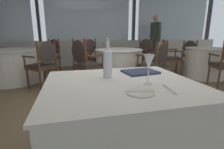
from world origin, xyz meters
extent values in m
plane|color=#756047|center=(0.00, 0.00, 0.00)|extent=(13.07, 13.07, 0.00)
cube|color=beige|center=(0.00, 3.64, 0.42)|extent=(10.06, 0.12, 0.85)
cube|color=silver|center=(0.00, 3.66, 1.72)|extent=(2.77, 0.02, 1.74)
cube|color=#333338|center=(-1.58, 3.64, 1.72)|extent=(0.08, 0.14, 1.74)
cube|color=silver|center=(3.15, 3.66, 1.72)|extent=(2.77, 0.02, 1.74)
cube|color=#333338|center=(1.58, 3.64, 1.72)|extent=(0.08, 0.14, 1.74)
cube|color=#333338|center=(4.73, 3.64, 1.72)|extent=(0.08, 0.14, 1.74)
cube|color=silver|center=(-0.29, -1.06, 0.73)|extent=(1.16, 1.04, 0.02)
cube|color=silver|center=(-0.29, -1.06, 0.36)|extent=(1.12, 1.00, 0.72)
cylinder|color=silver|center=(-0.24, -1.33, 0.75)|extent=(0.18, 0.18, 0.01)
cube|color=silver|center=(-0.24, -1.33, 0.75)|extent=(0.19, 0.05, 0.00)
cube|color=silver|center=(-0.03, -1.31, 0.74)|extent=(0.04, 0.20, 0.00)
cylinder|color=white|center=(-0.36, -0.89, 0.85)|extent=(0.07, 0.07, 0.22)
cone|color=white|center=(-0.36, -0.89, 0.97)|extent=(0.07, 0.07, 0.03)
cylinder|color=white|center=(-0.36, -0.89, 1.02)|extent=(0.03, 0.03, 0.06)
sphere|color=silver|center=(-0.36, -0.89, 1.06)|extent=(0.03, 0.03, 0.03)
cylinder|color=white|center=(-0.11, -1.16, 0.74)|extent=(0.06, 0.06, 0.00)
cylinder|color=white|center=(-0.11, -1.16, 0.80)|extent=(0.01, 0.01, 0.10)
cone|color=white|center=(-0.11, -1.16, 0.91)|extent=(0.08, 0.08, 0.11)
cube|color=#2D3856|center=(-0.02, -0.81, 0.75)|extent=(0.34, 0.28, 0.02)
cylinder|color=silver|center=(0.43, 1.52, 0.73)|extent=(1.10, 1.10, 0.02)
cylinder|color=silver|center=(0.43, 1.52, 0.36)|extent=(1.07, 1.07, 0.72)
cube|color=brown|center=(-0.33, 1.05, 0.45)|extent=(0.63, 0.63, 0.05)
cube|color=#383333|center=(-0.33, 1.05, 0.50)|extent=(0.58, 0.58, 0.04)
cylinder|color=brown|center=(-0.26, 1.33, 0.21)|extent=(0.04, 0.04, 0.43)
cylinder|color=brown|center=(-0.06, 0.99, 0.21)|extent=(0.04, 0.04, 0.43)
cylinder|color=brown|center=(-0.60, 1.12, 0.21)|extent=(0.04, 0.04, 0.43)
cylinder|color=brown|center=(-0.40, 0.78, 0.21)|extent=(0.04, 0.04, 0.43)
cylinder|color=brown|center=(-0.60, 1.12, 0.74)|extent=(0.04, 0.04, 0.52)
cylinder|color=brown|center=(-0.40, 0.78, 0.74)|extent=(0.04, 0.04, 0.52)
ellipsoid|color=#383333|center=(-0.51, 0.94, 0.77)|extent=(0.25, 0.36, 0.44)
torus|color=brown|center=(-0.51, 0.94, 0.77)|extent=(0.26, 0.40, 0.45)
cube|color=brown|center=(-0.44, 1.28, 0.70)|extent=(0.33, 0.22, 0.03)
cylinder|color=brown|center=(-0.32, 1.35, 0.59)|extent=(0.03, 0.03, 0.22)
cube|color=brown|center=(-0.18, 0.85, 0.70)|extent=(0.33, 0.22, 0.03)
cylinder|color=brown|center=(-0.06, 0.93, 0.59)|extent=(0.03, 0.03, 0.22)
cube|color=brown|center=(0.89, 0.76, 0.45)|extent=(0.63, 0.63, 0.05)
cube|color=#383333|center=(0.89, 0.76, 0.50)|extent=(0.58, 0.58, 0.04)
cylinder|color=brown|center=(0.62, 0.82, 0.21)|extent=(0.04, 0.04, 0.43)
cylinder|color=brown|center=(0.96, 1.03, 0.21)|extent=(0.04, 0.04, 0.43)
cylinder|color=brown|center=(0.83, 0.48, 0.21)|extent=(0.04, 0.04, 0.43)
cylinder|color=brown|center=(1.17, 0.69, 0.21)|extent=(0.04, 0.04, 0.43)
cylinder|color=brown|center=(0.83, 0.48, 0.71)|extent=(0.04, 0.04, 0.46)
cylinder|color=brown|center=(1.17, 0.69, 0.71)|extent=(0.04, 0.04, 0.46)
ellipsoid|color=#383333|center=(1.00, 0.57, 0.73)|extent=(0.36, 0.25, 0.39)
torus|color=brown|center=(1.00, 0.57, 0.73)|extent=(0.36, 0.24, 0.40)
cube|color=brown|center=(0.67, 0.64, 0.70)|extent=(0.22, 0.33, 0.03)
cylinder|color=brown|center=(0.59, 0.77, 0.59)|extent=(0.03, 0.03, 0.22)
cube|color=brown|center=(1.10, 0.91, 0.70)|extent=(0.22, 0.33, 0.03)
cylinder|color=brown|center=(1.02, 1.03, 0.59)|extent=(0.03, 0.03, 0.22)
cube|color=brown|center=(1.19, 1.98, 0.45)|extent=(0.63, 0.63, 0.05)
cube|color=#383333|center=(1.19, 1.98, 0.49)|extent=(0.58, 0.58, 0.04)
cylinder|color=brown|center=(1.12, 1.71, 0.21)|extent=(0.04, 0.04, 0.42)
cylinder|color=brown|center=(0.91, 2.05, 0.21)|extent=(0.04, 0.04, 0.42)
cylinder|color=brown|center=(1.46, 1.91, 0.21)|extent=(0.04, 0.04, 0.42)
cylinder|color=brown|center=(1.26, 2.25, 0.21)|extent=(0.04, 0.04, 0.42)
cylinder|color=brown|center=(1.46, 1.91, 0.72)|extent=(0.04, 0.04, 0.49)
cylinder|color=brown|center=(1.26, 2.25, 0.72)|extent=(0.04, 0.04, 0.49)
ellipsoid|color=#383333|center=(1.37, 2.09, 0.74)|extent=(0.25, 0.36, 0.41)
torus|color=brown|center=(1.37, 2.09, 0.74)|extent=(0.25, 0.38, 0.42)
cube|color=brown|center=(1.30, 1.76, 0.69)|extent=(0.33, 0.22, 0.03)
cylinder|color=brown|center=(1.18, 1.68, 0.58)|extent=(0.03, 0.03, 0.22)
cube|color=brown|center=(1.04, 2.18, 0.69)|extent=(0.33, 0.22, 0.03)
cylinder|color=brown|center=(0.92, 2.11, 0.58)|extent=(0.03, 0.03, 0.22)
cube|color=brown|center=(-0.03, 2.28, 0.43)|extent=(0.63, 0.63, 0.05)
cube|color=#383333|center=(-0.03, 2.28, 0.47)|extent=(0.58, 0.58, 0.04)
cylinder|color=brown|center=(0.24, 2.21, 0.20)|extent=(0.04, 0.04, 0.40)
cylinder|color=brown|center=(-0.10, 2.00, 0.20)|extent=(0.04, 0.04, 0.40)
cylinder|color=brown|center=(0.03, 2.55, 0.20)|extent=(0.04, 0.04, 0.40)
cylinder|color=brown|center=(-0.31, 2.34, 0.20)|extent=(0.04, 0.04, 0.40)
cylinder|color=brown|center=(0.03, 2.55, 0.71)|extent=(0.04, 0.04, 0.50)
cylinder|color=brown|center=(-0.31, 2.34, 0.71)|extent=(0.04, 0.04, 0.50)
ellipsoid|color=#383333|center=(-0.15, 2.46, 0.73)|extent=(0.36, 0.25, 0.42)
torus|color=brown|center=(-0.15, 2.46, 0.73)|extent=(0.39, 0.25, 0.44)
cube|color=brown|center=(0.19, 2.39, 0.67)|extent=(0.22, 0.33, 0.03)
cylinder|color=brown|center=(0.26, 2.27, 0.56)|extent=(0.03, 0.03, 0.22)
cube|color=brown|center=(-0.24, 2.13, 0.67)|extent=(0.22, 0.33, 0.03)
cylinder|color=brown|center=(-0.16, 2.01, 0.56)|extent=(0.03, 0.03, 0.22)
cylinder|color=silver|center=(-1.96, 2.04, 0.73)|extent=(1.32, 1.32, 0.02)
cylinder|color=silver|center=(-1.96, 2.04, 0.36)|extent=(1.28, 1.28, 0.72)
cube|color=brown|center=(-1.25, 1.34, 0.43)|extent=(0.65, 0.65, 0.05)
cube|color=#383333|center=(-1.25, 1.34, 0.48)|extent=(0.60, 0.60, 0.04)
cylinder|color=brown|center=(-1.53, 1.33, 0.20)|extent=(0.04, 0.04, 0.41)
cylinder|color=brown|center=(-1.25, 1.62, 0.20)|extent=(0.04, 0.04, 0.41)
cylinder|color=brown|center=(-1.25, 1.05, 0.20)|extent=(0.04, 0.04, 0.41)
cylinder|color=brown|center=(-0.97, 1.34, 0.20)|extent=(0.04, 0.04, 0.41)
cylinder|color=brown|center=(-1.25, 1.05, 0.71)|extent=(0.04, 0.04, 0.51)
cylinder|color=brown|center=(-0.97, 1.34, 0.71)|extent=(0.04, 0.04, 0.51)
ellipsoid|color=#383333|center=(-1.10, 1.18, 0.74)|extent=(0.31, 0.31, 0.43)
torus|color=brown|center=(-1.10, 1.18, 0.74)|extent=(0.33, 0.34, 0.44)
cube|color=brown|center=(-1.44, 1.17, 0.68)|extent=(0.29, 0.28, 0.03)
cylinder|color=brown|center=(-1.54, 1.27, 0.57)|extent=(0.03, 0.03, 0.22)
cube|color=brown|center=(-1.09, 1.53, 0.68)|extent=(0.29, 0.28, 0.03)
cylinder|color=brown|center=(-1.19, 1.63, 0.57)|extent=(0.03, 0.03, 0.22)
cube|color=brown|center=(-1.26, 2.75, 0.42)|extent=(0.65, 0.65, 0.05)
cube|color=#383333|center=(-1.26, 2.75, 0.46)|extent=(0.60, 0.60, 0.04)
cylinder|color=brown|center=(-1.25, 2.47, 0.20)|extent=(0.04, 0.04, 0.39)
cylinder|color=brown|center=(-1.54, 2.75, 0.20)|extent=(0.04, 0.04, 0.39)
cylinder|color=brown|center=(-0.97, 2.75, 0.20)|extent=(0.04, 0.04, 0.39)
cylinder|color=brown|center=(-1.26, 3.03, 0.20)|extent=(0.04, 0.04, 0.39)
cylinder|color=brown|center=(-0.97, 2.75, 0.70)|extent=(0.04, 0.04, 0.50)
cylinder|color=brown|center=(-1.26, 3.03, 0.70)|extent=(0.04, 0.04, 0.50)
ellipsoid|color=#383333|center=(-1.10, 2.90, 0.72)|extent=(0.31, 0.31, 0.42)
torus|color=brown|center=(-1.10, 2.90, 0.72)|extent=(0.33, 0.33, 0.43)
cube|color=brown|center=(-1.09, 2.56, 0.66)|extent=(0.28, 0.29, 0.03)
cylinder|color=brown|center=(-1.19, 2.46, 0.55)|extent=(0.03, 0.03, 0.22)
cube|color=brown|center=(-1.45, 2.91, 0.66)|extent=(0.28, 0.29, 0.03)
cylinder|color=brown|center=(-1.55, 2.81, 0.55)|extent=(0.03, 0.03, 0.22)
cylinder|color=brown|center=(-2.39, 2.75, 0.21)|extent=(0.04, 0.04, 0.42)
cube|color=brown|center=(-2.48, 2.91, 0.69)|extent=(0.29, 0.28, 0.03)
cylinder|color=brown|center=(-2.38, 2.81, 0.58)|extent=(0.03, 0.03, 0.22)
cylinder|color=silver|center=(2.65, 1.30, 0.73)|extent=(1.00, 1.00, 0.02)
cylinder|color=silver|center=(2.65, 1.30, 0.36)|extent=(0.97, 0.97, 0.72)
cube|color=brown|center=(1.85, 1.54, 0.44)|extent=(0.57, 0.57, 0.05)
cube|color=#383333|center=(1.85, 1.54, 0.48)|extent=(0.53, 0.53, 0.04)
cylinder|color=brown|center=(2.09, 1.68, 0.21)|extent=(0.04, 0.04, 0.41)
cylinder|color=brown|center=(1.98, 1.29, 0.21)|extent=(0.04, 0.04, 0.41)
cylinder|color=brown|center=(1.71, 1.79, 0.21)|extent=(0.04, 0.04, 0.41)
cylinder|color=brown|center=(1.60, 1.41, 0.21)|extent=(0.04, 0.04, 0.41)
cylinder|color=brown|center=(1.71, 1.79, 0.70)|extent=(0.04, 0.04, 0.49)
cylinder|color=brown|center=(1.60, 1.41, 0.70)|extent=(0.04, 0.04, 0.49)
ellipsoid|color=#383333|center=(1.64, 1.60, 0.73)|extent=(0.16, 0.39, 0.41)
torus|color=brown|center=(1.64, 1.60, 0.73)|extent=(0.15, 0.41, 0.42)
cube|color=brown|center=(1.94, 1.78, 0.68)|extent=(0.36, 0.14, 0.03)
cylinder|color=brown|center=(2.07, 1.74, 0.57)|extent=(0.03, 0.03, 0.22)
cube|color=brown|center=(1.79, 1.30, 0.68)|extent=(0.36, 0.14, 0.03)
cylinder|color=brown|center=(1.93, 1.26, 0.57)|extent=(0.03, 0.03, 0.22)
cylinder|color=brown|center=(2.28, 0.75, 0.20)|extent=(0.04, 0.04, 0.41)
cylinder|color=brown|center=(2.16, 0.36, 0.20)|extent=(0.04, 0.04, 0.41)
cylinder|color=brown|center=(2.16, 0.36, 0.72)|extent=(0.04, 0.04, 0.53)
cube|color=brown|center=(2.18, 0.59, 0.68)|extent=(0.14, 0.36, 0.03)
cylinder|color=brown|center=(2.22, 0.72, 0.57)|extent=(0.03, 0.03, 0.22)
cube|color=brown|center=(2.89, 2.11, 0.42)|extent=(0.57, 0.57, 0.05)
cube|color=#383333|center=(2.89, 2.11, 0.46)|extent=(0.53, 0.53, 0.04)
cylinder|color=brown|center=(3.03, 1.86, 0.20)|extent=(0.04, 0.04, 0.39)
cylinder|color=brown|center=(2.64, 1.97, 0.20)|extent=(0.04, 0.04, 0.39)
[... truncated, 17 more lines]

